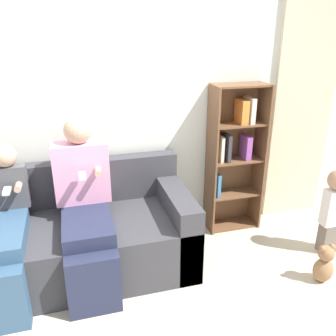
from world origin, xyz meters
name	(u,v)px	position (x,y,z in m)	size (l,w,h in m)	color
ground_plane	(116,307)	(0.00, 0.00, 0.00)	(14.00, 14.00, 0.00)	beige
back_wall	(92,106)	(0.00, 1.00, 1.27)	(10.00, 0.06, 2.55)	silver
curtain_panel	(303,106)	(2.06, 0.95, 1.17)	(0.65, 0.04, 2.33)	beige
couch	(83,239)	(-0.19, 0.52, 0.29)	(1.77, 0.87, 0.85)	#38383D
adult_seated	(85,202)	(-0.14, 0.44, 0.66)	(0.43, 0.83, 1.27)	#232842
child_seated	(9,228)	(-0.69, 0.39, 0.55)	(0.27, 0.85, 1.09)	#335170
toddler_standing	(334,206)	(1.95, 0.19, 0.46)	(0.18, 0.18, 0.79)	#70665B
bookshelf	(234,154)	(1.30, 0.87, 0.77)	(0.52, 0.26, 1.43)	brown
teddy_bear	(324,264)	(1.63, -0.16, 0.16)	(0.17, 0.14, 0.34)	#936B47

